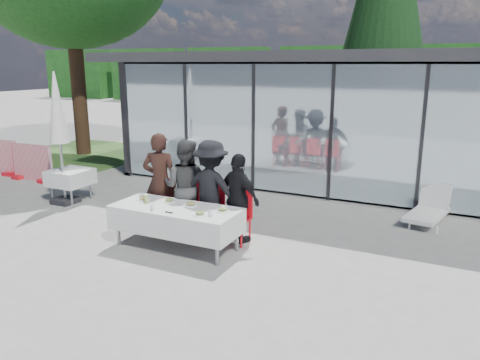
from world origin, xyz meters
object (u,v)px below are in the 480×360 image
object	(u,v)px
diner_d	(239,199)
diner_chair_d	(239,213)
diner_c	(211,190)
plate_c	(191,204)
market_umbrella	(58,117)
diner_chair_b	(186,205)
diner_chair_c	(212,209)
folded_eyeglasses	(169,212)
plate_a	(144,198)
plate_b	(169,200)
spare_table_left	(70,178)
dining_table	(176,219)
lounger	(429,209)
plate_d	(223,210)
diner_b	(186,187)
juice_bottle	(146,199)
diner_chair_a	(161,202)
plate_extra	(200,214)
diner_a	(160,181)

from	to	relation	value
diner_d	diner_chair_d	xyz separation A→B (m)	(0.00, 0.01, -0.28)
diner_c	plate_c	distance (m)	0.58
plate_c	market_umbrella	world-z (taller)	market_umbrella
diner_chair_b	market_umbrella	distance (m)	3.89
diner_chair_c	plate_c	world-z (taller)	diner_chair_c
folded_eyeglasses	plate_a	bearing A→B (deg)	153.22
plate_b	diner_d	bearing A→B (deg)	25.03
spare_table_left	dining_table	bearing A→B (deg)	-19.70
plate_b	lounger	xyz separation A→B (m)	(4.14, 3.28, -0.52)
diner_chair_c	plate_d	world-z (taller)	diner_chair_c
diner_b	spare_table_left	world-z (taller)	diner_b
folded_eyeglasses	lounger	world-z (taller)	folded_eyeglasses
diner_chair_d	spare_table_left	bearing A→B (deg)	172.28
diner_b	spare_table_left	size ratio (longest dim) A/B	2.11
plate_d	juice_bottle	xyz separation A→B (m)	(-1.45, -0.16, 0.04)
dining_table	market_umbrella	bearing A→B (deg)	163.39
plate_b	plate_c	world-z (taller)	same
plate_a	spare_table_left	xyz separation A→B (m)	(-3.12, 1.28, -0.22)
plate_c	diner_chair_d	bearing A→B (deg)	40.19
dining_table	diner_chair_a	world-z (taller)	diner_chair_a
diner_b	diner_chair_d	distance (m)	1.17
diner_chair_d	plate_b	distance (m)	1.27
diner_chair_a	diner_chair_d	distance (m)	1.69
diner_chair_d	plate_b	bearing A→B (deg)	-154.68
diner_chair_d	plate_extra	size ratio (longest dim) A/B	4.13
plate_b	market_umbrella	distance (m)	3.89
dining_table	diner_chair_d	bearing A→B (deg)	41.39
diner_chair_a	diner_d	size ratio (longest dim) A/B	0.60
plate_extra	spare_table_left	distance (m)	4.77
diner_a	diner_b	bearing A→B (deg)	163.36
plate_d	juice_bottle	bearing A→B (deg)	-173.64
dining_table	spare_table_left	bearing A→B (deg)	160.30
folded_eyeglasses	diner_c	bearing A→B (deg)	78.81
dining_table	juice_bottle	distance (m)	0.66
dining_table	plate_b	size ratio (longest dim) A/B	9.57
diner_chair_c	juice_bottle	distance (m)	1.21
plate_b	lounger	bearing A→B (deg)	38.41
dining_table	diner_chair_c	bearing A→B (deg)	69.04
diner_chair_a	plate_d	world-z (taller)	diner_chair_a
diner_chair_a	diner_chair_c	world-z (taller)	same
diner_c	market_umbrella	xyz separation A→B (m)	(-4.14, 0.41, 1.08)
plate_c	spare_table_left	world-z (taller)	plate_c
diner_chair_a	diner_b	distance (m)	0.68
spare_table_left	plate_d	bearing A→B (deg)	-14.82
diner_chair_a	diner_chair_c	distance (m)	1.13
diner_b	plate_a	distance (m)	0.82
diner_chair_c	market_umbrella	distance (m)	4.40
diner_chair_b	diner_b	bearing A→B (deg)	-90.00
dining_table	plate_c	xyz separation A→B (m)	(0.19, 0.19, 0.24)
plate_d	market_umbrella	distance (m)	4.96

